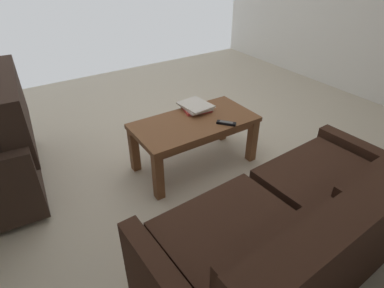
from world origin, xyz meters
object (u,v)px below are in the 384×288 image
(book_stack, at_px, (196,106))
(tv_remote, at_px, (226,123))
(sofa_main, at_px, (298,234))
(coffee_table, at_px, (195,128))

(book_stack, xyz_separation_m, tv_remote, (-0.06, 0.37, -0.02))
(sofa_main, relative_size, tv_remote, 11.52)
(sofa_main, bearing_deg, book_stack, -100.60)
(sofa_main, height_order, coffee_table, sofa_main)
(coffee_table, bearing_deg, tv_remote, 133.60)
(sofa_main, distance_m, coffee_table, 1.28)
(book_stack, bearing_deg, coffee_table, 54.37)
(sofa_main, bearing_deg, coffee_table, -96.52)
(coffee_table, distance_m, tv_remote, 0.28)
(tv_remote, bearing_deg, book_stack, -80.60)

